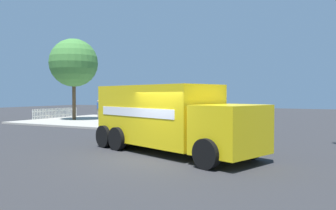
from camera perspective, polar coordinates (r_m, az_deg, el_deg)
name	(u,v)px	position (r m, az deg, el deg)	size (l,w,h in m)	color
ground_plane	(157,159)	(12.58, -1.87, -9.20)	(100.00, 100.00, 0.00)	#2B2B2D
sidewalk_corner_near	(101,120)	(30.56, -11.44, -2.63)	(11.49, 11.49, 0.14)	#9E998E
delivery_truck	(168,117)	(13.71, 0.08, -2.16)	(5.02, 8.00, 2.79)	yellow
sedan_tan	(162,121)	(21.97, -1.01, -2.84)	(2.07, 4.32, 1.31)	tan
pedestrian_near_corner	(98,107)	(34.80, -11.87, -0.38)	(0.37, 0.46, 1.70)	gray
picket_fence_run	(56,113)	(34.22, -18.67, -1.29)	(5.68, 0.05, 0.95)	silver
shade_tree_near	(74,63)	(31.25, -15.89, 6.96)	(4.31, 4.31, 7.29)	brown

